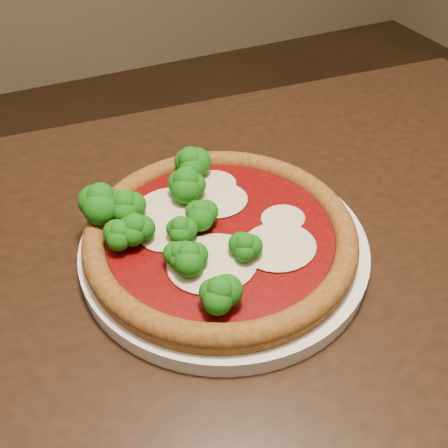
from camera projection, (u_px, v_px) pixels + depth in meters
name	position (u px, v px, depth m)	size (l,w,h in m)	color
floor	(254.00, 447.00, 1.13)	(4.00, 4.00, 0.00)	black
dining_table	(255.00, 360.00, 0.56)	(1.12, 0.87, 0.75)	black
plate	(224.00, 246.00, 0.53)	(0.30, 0.30, 0.02)	silver
pizza	(210.00, 230.00, 0.51)	(0.28, 0.28, 0.06)	brown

